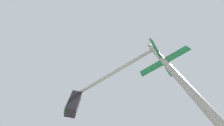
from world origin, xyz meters
name	(u,v)px	position (x,y,z in m)	size (l,w,h in m)	color
traffic_signal_near	(119,99)	(-5.89, -6.04, 4.25)	(2.41, 2.39, 5.99)	slate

